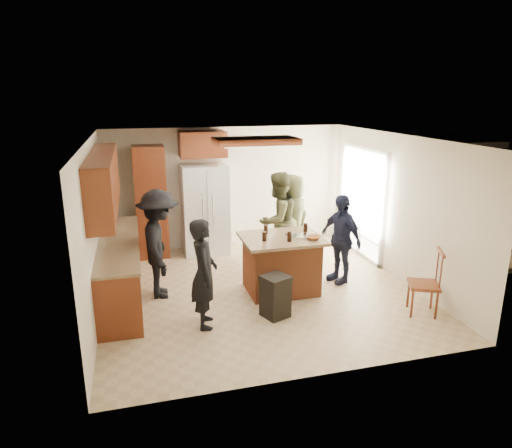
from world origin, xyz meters
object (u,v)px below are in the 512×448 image
object	(u,v)px
refrigerator	(205,209)
trash_bin	(275,296)
person_side_right	(340,239)
person_behind_right	(292,219)
spindle_chair	(425,285)
kitchen_island	(281,264)
person_behind_left	(278,221)
person_front_left	(204,274)
person_counter	(159,244)

from	to	relation	value
refrigerator	trash_bin	distance (m)	3.18
trash_bin	refrigerator	bearing A→B (deg)	99.79
person_side_right	trash_bin	distance (m)	1.81
person_behind_right	refrigerator	size ratio (longest dim) A/B	0.96
trash_bin	spindle_chair	world-z (taller)	spindle_chair
refrigerator	kitchen_island	bearing A→B (deg)	-68.20
person_behind_right	spindle_chair	distance (m)	2.84
spindle_chair	person_behind_left	bearing A→B (deg)	122.76
person_behind_right	person_side_right	size ratio (longest dim) A/B	1.12
person_behind_right	kitchen_island	xyz separation A→B (m)	(-0.60, -1.22, -0.39)
person_behind_right	refrigerator	xyz separation A→B (m)	(-1.49, 1.01, 0.04)
trash_bin	kitchen_island	bearing A→B (deg)	66.77
person_behind_right	kitchen_island	distance (m)	1.42
person_side_right	spindle_chair	world-z (taller)	person_side_right
trash_bin	spindle_chair	size ratio (longest dim) A/B	0.63
person_behind_right	trash_bin	distance (m)	2.34
person_front_left	kitchen_island	xyz separation A→B (m)	(1.39, 0.84, -0.30)
person_side_right	person_counter	bearing A→B (deg)	-111.59
person_side_right	spindle_chair	distance (m)	1.64
refrigerator	spindle_chair	world-z (taller)	refrigerator
person_front_left	kitchen_island	world-z (taller)	person_front_left
person_side_right	person_counter	size ratio (longest dim) A/B	0.88
person_behind_left	kitchen_island	bearing A→B (deg)	44.62
person_front_left	trash_bin	size ratio (longest dim) A/B	2.47
person_behind_left	kitchen_island	world-z (taller)	person_behind_left
person_behind_left	person_counter	distance (m)	2.30
person_counter	spindle_chair	xyz separation A→B (m)	(3.70, -1.65, -0.42)
kitchen_island	person_behind_right	bearing A→B (deg)	63.87
spindle_chair	kitchen_island	bearing A→B (deg)	143.41
person_side_right	person_behind_right	bearing A→B (deg)	-173.42
kitchen_island	person_front_left	bearing A→B (deg)	-148.84
person_side_right	refrigerator	world-z (taller)	refrigerator
trash_bin	spindle_chair	xyz separation A→B (m)	(2.15, -0.48, 0.13)
person_behind_left	spindle_chair	xyz separation A→B (m)	(1.52, -2.36, -0.45)
person_front_left	person_behind_left	bearing A→B (deg)	-35.51
spindle_chair	trash_bin	bearing A→B (deg)	167.37
kitchen_island	person_counter	bearing A→B (deg)	170.53
person_behind_left	trash_bin	world-z (taller)	person_behind_left
person_counter	trash_bin	size ratio (longest dim) A/B	2.77
person_behind_right	spindle_chair	size ratio (longest dim) A/B	1.73
person_front_left	person_counter	world-z (taller)	person_counter
person_front_left	person_behind_left	xyz separation A→B (m)	(1.66, 1.88, 0.13)
person_behind_right	kitchen_island	bearing A→B (deg)	38.85
refrigerator	person_side_right	bearing A→B (deg)	-46.61
person_side_right	kitchen_island	distance (m)	1.15
person_behind_left	person_side_right	distance (m)	1.24
person_front_left	person_behind_right	size ratio (longest dim) A/B	0.90
person_front_left	person_side_right	bearing A→B (deg)	-62.87
trash_bin	person_behind_left	bearing A→B (deg)	71.55
person_side_right	trash_bin	world-z (taller)	person_side_right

